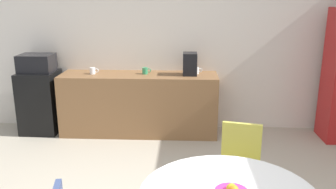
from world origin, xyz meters
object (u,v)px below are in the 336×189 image
mini_fridge (41,102)px  mug_white (145,71)px  coffee_maker (190,64)px  chair_yellow (240,157)px  microwave (37,63)px  mug_green (93,71)px  mug_red (196,71)px

mini_fridge → mug_white: 1.66m
mug_white → coffee_maker: size_ratio=0.40×
mini_fridge → chair_yellow: size_ratio=1.11×
microwave → chair_yellow: bearing=-35.1°
chair_yellow → microwave: bearing=144.9°
mug_white → microwave: bearing=-178.9°
mug_white → mug_green: bearing=-177.2°
mini_fridge → chair_yellow: (2.70, -1.89, 0.06)m
coffee_maker → mug_green: bearing=-179.7°
microwave → coffee_maker: bearing=0.0°
mug_green → mug_red: (1.51, 0.09, 0.00)m
mug_white → coffee_maker: bearing=-2.6°
chair_yellow → mug_red: 2.05m
chair_yellow → mug_white: size_ratio=6.43×
mug_green → mini_fridge: bearing=179.4°
mini_fridge → mug_red: (2.33, 0.08, 0.49)m
microwave → chair_yellow: microwave is taller
microwave → mug_red: 2.34m
mini_fridge → mug_green: size_ratio=7.14×
mini_fridge → mug_white: (1.59, 0.03, 0.49)m
mini_fridge → mug_green: (0.83, -0.01, 0.49)m
mini_fridge → mug_red: bearing=2.0°
chair_yellow → mug_red: size_ratio=6.43×
mug_red → coffee_maker: size_ratio=0.40×
mug_green → mug_red: bearing=3.4°
microwave → mug_white: size_ratio=3.72×
mini_fridge → coffee_maker: bearing=0.0°
mug_red → chair_yellow: bearing=-79.6°
mini_fridge → microwave: 0.59m
mug_white → mug_green: (-0.76, -0.04, 0.00)m
mini_fridge → mug_green: mug_green is taller
mini_fridge → coffee_maker: size_ratio=2.88×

